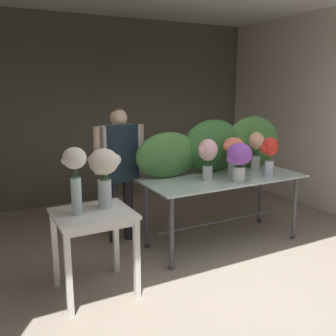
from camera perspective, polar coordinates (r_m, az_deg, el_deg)
ground_plane at (r=4.91m, az=0.30°, el=-9.93°), size 8.69×8.69×0.00m
wall_back at (r=6.36m, az=-8.25°, el=8.66°), size 5.05×0.12×2.92m
wall_right at (r=6.16m, az=21.67°, el=7.79°), size 0.12×4.07×2.92m
display_table_glass at (r=4.48m, az=8.37°, el=-3.02°), size 1.92×0.82×0.82m
side_table_white at (r=3.45m, az=-11.25°, el=-8.26°), size 0.68×0.61×0.77m
florist at (r=4.47m, az=-7.30°, el=1.15°), size 0.62×0.24×1.61m
foliage_backdrop at (r=4.66m, az=7.37°, el=3.23°), size 2.06×0.29×0.66m
vase_coral_freesia at (r=4.48m, az=9.81°, el=2.57°), size 0.27×0.24×0.46m
vase_scarlet_lilies at (r=4.53m, az=15.13°, el=2.28°), size 0.21×0.18×0.46m
vase_violet_anemones at (r=4.20m, az=10.75°, el=1.49°), size 0.31×0.28×0.44m
vase_peach_stock at (r=4.84m, az=13.23°, el=3.14°), size 0.22×0.19×0.48m
vase_blush_dahlias at (r=4.21m, az=6.06°, el=2.05°), size 0.25×0.22×0.47m
vase_white_roses_tall at (r=3.28m, az=-13.93°, el=-0.56°), size 0.21×0.20×0.59m
vase_cream_lisianthus_tall at (r=3.41m, az=-9.65°, el=-0.22°), size 0.30×0.27×0.55m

